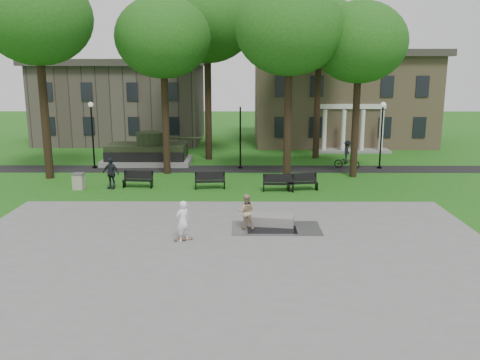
# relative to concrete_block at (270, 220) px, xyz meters

# --- Properties ---
(ground) EXTENTS (120.00, 120.00, 0.00)m
(ground) POSITION_rel_concrete_block_xyz_m (-1.92, 1.06, -0.24)
(ground) COLOR #1F5614
(ground) RESTS_ON ground
(plaza) EXTENTS (22.00, 16.00, 0.02)m
(plaza) POSITION_rel_concrete_block_xyz_m (-1.92, -3.94, -0.23)
(plaza) COLOR gray
(plaza) RESTS_ON ground
(footpath) EXTENTS (44.00, 2.60, 0.01)m
(footpath) POSITION_rel_concrete_block_xyz_m (-1.92, 13.06, -0.24)
(footpath) COLOR black
(footpath) RESTS_ON ground
(building_right) EXTENTS (17.00, 12.00, 8.60)m
(building_right) POSITION_rel_concrete_block_xyz_m (8.08, 27.06, 4.10)
(building_right) COLOR #9E8460
(building_right) RESTS_ON ground
(building_left) EXTENTS (15.00, 10.00, 7.20)m
(building_left) POSITION_rel_concrete_block_xyz_m (-12.92, 27.56, 3.35)
(building_left) COLOR #4C443D
(building_left) RESTS_ON ground
(tree_0) EXTENTS (6.80, 6.80, 12.97)m
(tree_0) POSITION_rel_concrete_block_xyz_m (-13.92, 10.06, 9.78)
(tree_0) COLOR black
(tree_0) RESTS_ON ground
(tree_1) EXTENTS (6.20, 6.20, 11.63)m
(tree_1) POSITION_rel_concrete_block_xyz_m (-6.42, 11.56, 8.71)
(tree_1) COLOR black
(tree_1) RESTS_ON ground
(tree_2) EXTENTS (6.60, 6.60, 12.16)m
(tree_2) POSITION_rel_concrete_block_xyz_m (1.58, 9.56, 9.07)
(tree_2) COLOR black
(tree_2) RESTS_ON ground
(tree_3) EXTENTS (6.00, 6.00, 11.19)m
(tree_3) POSITION_rel_concrete_block_xyz_m (6.08, 10.56, 8.35)
(tree_3) COLOR black
(tree_3) RESTS_ON ground
(tree_4) EXTENTS (7.20, 7.20, 13.50)m
(tree_4) POSITION_rel_concrete_block_xyz_m (-3.92, 17.06, 10.15)
(tree_4) COLOR black
(tree_4) RESTS_ON ground
(tree_5) EXTENTS (6.40, 6.40, 12.44)m
(tree_5) POSITION_rel_concrete_block_xyz_m (4.58, 17.56, 9.42)
(tree_5) COLOR black
(tree_5) RESTS_ON ground
(lamp_left) EXTENTS (0.36, 0.36, 4.73)m
(lamp_left) POSITION_rel_concrete_block_xyz_m (-11.92, 13.36, 2.55)
(lamp_left) COLOR black
(lamp_left) RESTS_ON ground
(lamp_mid) EXTENTS (0.36, 0.36, 4.73)m
(lamp_mid) POSITION_rel_concrete_block_xyz_m (-1.42, 13.36, 2.55)
(lamp_mid) COLOR black
(lamp_mid) RESTS_ON ground
(lamp_right) EXTENTS (0.36, 0.36, 4.73)m
(lamp_right) POSITION_rel_concrete_block_xyz_m (8.58, 13.36, 2.55)
(lamp_right) COLOR black
(lamp_right) RESTS_ON ground
(tank_monument) EXTENTS (7.45, 3.40, 2.40)m
(tank_monument) POSITION_rel_concrete_block_xyz_m (-8.38, 15.06, 0.61)
(tank_monument) COLOR gray
(tank_monument) RESTS_ON ground
(puddle) EXTENTS (2.20, 1.20, 0.00)m
(puddle) POSITION_rel_concrete_block_xyz_m (0.06, -0.77, -0.22)
(puddle) COLOR black
(puddle) RESTS_ON plaza
(concrete_block) EXTENTS (2.33, 1.32, 0.45)m
(concrete_block) POSITION_rel_concrete_block_xyz_m (0.00, 0.00, 0.00)
(concrete_block) COLOR gray
(concrete_block) RESTS_ON plaza
(skateboard) EXTENTS (0.80, 0.47, 0.07)m
(skateboard) POSITION_rel_concrete_block_xyz_m (-3.75, -2.23, -0.19)
(skateboard) COLOR brown
(skateboard) RESTS_ON plaza
(skateboarder) EXTENTS (0.75, 0.73, 1.74)m
(skateboarder) POSITION_rel_concrete_block_xyz_m (-3.74, -2.30, 0.64)
(skateboarder) COLOR white
(skateboarder) RESTS_ON plaza
(friend_watching) EXTENTS (0.80, 0.64, 1.61)m
(friend_watching) POSITION_rel_concrete_block_xyz_m (-1.11, -0.64, 0.58)
(friend_watching) COLOR tan
(friend_watching) RESTS_ON plaza
(pedestrian_walker) EXTENTS (1.19, 0.83, 1.88)m
(pedestrian_walker) POSITION_rel_concrete_block_xyz_m (-9.12, 7.13, 0.69)
(pedestrian_walker) COLOR black
(pedestrian_walker) RESTS_ON ground
(cyclist) EXTENTS (1.89, 1.22, 2.02)m
(cyclist) POSITION_rel_concrete_block_xyz_m (6.23, 13.35, 0.58)
(cyclist) COLOR black
(cyclist) RESTS_ON ground
(park_bench_0) EXTENTS (1.83, 0.69, 1.00)m
(park_bench_0) POSITION_rel_concrete_block_xyz_m (-7.58, 7.45, 0.28)
(park_bench_0) COLOR black
(park_bench_0) RESTS_ON ground
(park_bench_1) EXTENTS (1.83, 0.69, 1.00)m
(park_bench_1) POSITION_rel_concrete_block_xyz_m (-3.20, 7.14, 0.28)
(park_bench_1) COLOR black
(park_bench_1) RESTS_ON ground
(park_bench_2) EXTENTS (1.82, 0.60, 1.00)m
(park_bench_2) POSITION_rel_concrete_block_xyz_m (0.84, 6.52, 0.28)
(park_bench_2) COLOR black
(park_bench_2) RESTS_ON ground
(park_bench_3) EXTENTS (1.85, 0.79, 1.00)m
(park_bench_3) POSITION_rel_concrete_block_xyz_m (2.28, 6.78, 0.28)
(park_bench_3) COLOR black
(park_bench_3) RESTS_ON ground
(trash_bin) EXTENTS (0.70, 0.70, 0.96)m
(trash_bin) POSITION_rel_concrete_block_xyz_m (-11.03, 6.98, 0.24)
(trash_bin) COLOR #A99D8B
(trash_bin) RESTS_ON ground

